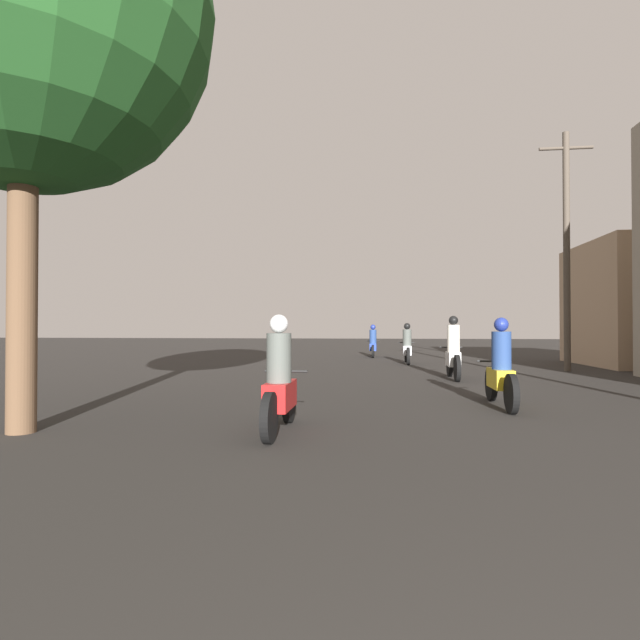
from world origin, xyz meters
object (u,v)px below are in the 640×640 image
(motorcycle_yellow, at_px, (501,371))
(street_tree, at_px, (25,4))
(motorcycle_silver, at_px, (407,347))
(motorcycle_white, at_px, (453,354))
(utility_pole_far, at_px, (567,246))
(motorcycle_blue, at_px, (373,344))
(motorcycle_red, at_px, (280,385))

(motorcycle_yellow, height_order, street_tree, street_tree)
(motorcycle_silver, distance_m, street_tree, 14.97)
(motorcycle_white, height_order, street_tree, street_tree)
(utility_pole_far, bearing_deg, motorcycle_silver, 150.82)
(motorcycle_white, relative_size, motorcycle_silver, 0.97)
(motorcycle_blue, bearing_deg, motorcycle_silver, -72.29)
(motorcycle_yellow, height_order, motorcycle_blue, motorcycle_yellow)
(motorcycle_silver, bearing_deg, motorcycle_blue, 113.98)
(motorcycle_red, distance_m, motorcycle_silver, 12.74)
(motorcycle_blue, relative_size, street_tree, 0.25)
(motorcycle_silver, bearing_deg, motorcycle_white, -74.51)
(motorcycle_red, xyz_separation_m, motorcycle_yellow, (3.35, 2.47, 0.00))
(motorcycle_yellow, bearing_deg, motorcycle_blue, 90.11)
(motorcycle_blue, distance_m, utility_pole_far, 9.67)
(motorcycle_white, relative_size, utility_pole_far, 0.27)
(motorcycle_red, relative_size, utility_pole_far, 0.25)
(motorcycle_blue, xyz_separation_m, utility_pole_far, (6.08, -6.77, 3.29))
(motorcycle_yellow, xyz_separation_m, motorcycle_silver, (-1.04, 10.06, 0.00))
(motorcycle_white, height_order, motorcycle_silver, motorcycle_white)
(motorcycle_red, xyz_separation_m, motorcycle_blue, (0.98, 16.64, -0.01))
(motorcycle_red, bearing_deg, street_tree, -165.45)
(motorcycle_red, height_order, motorcycle_silver, motorcycle_red)
(motorcycle_blue, bearing_deg, utility_pole_far, -48.18)
(motorcycle_white, xyz_separation_m, motorcycle_silver, (-0.90, 5.48, -0.05))
(motorcycle_silver, xyz_separation_m, motorcycle_blue, (-1.32, 4.11, -0.02))
(motorcycle_white, distance_m, utility_pole_far, 5.76)
(motorcycle_silver, distance_m, motorcycle_blue, 4.32)
(motorcycle_white, bearing_deg, motorcycle_silver, 89.39)
(motorcycle_silver, bearing_deg, motorcycle_yellow, -77.97)
(motorcycle_red, bearing_deg, utility_pole_far, 61.83)
(motorcycle_silver, height_order, motorcycle_blue, motorcycle_silver)
(motorcycle_yellow, height_order, motorcycle_white, motorcycle_white)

